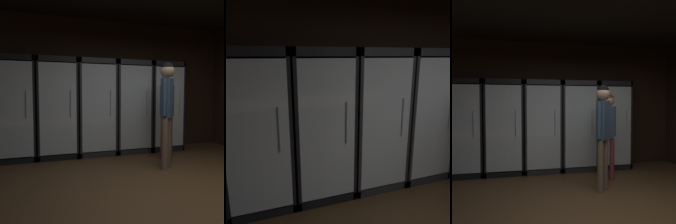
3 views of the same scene
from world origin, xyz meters
TOP-DOWN VIEW (x-y plane):
  - wall_back at (0.00, 3.03)m, footprint 6.00×0.06m
  - cooler_far_left at (-2.12, 2.74)m, footprint 0.75×0.60m
  - cooler_left at (-1.34, 2.74)m, footprint 0.75×0.60m
  - cooler_center at (-0.56, 2.74)m, footprint 0.75×0.60m
  - cooler_right at (0.22, 2.74)m, footprint 0.75×0.60m

SIDE VIEW (x-z plane):
  - cooler_right at x=0.22m, z-range -0.03..1.89m
  - cooler_center at x=-0.56m, z-range -0.02..1.90m
  - cooler_left at x=-1.34m, z-range -0.02..1.90m
  - cooler_far_left at x=-2.12m, z-range -0.02..1.90m
  - wall_back at x=0.00m, z-range 0.00..2.80m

